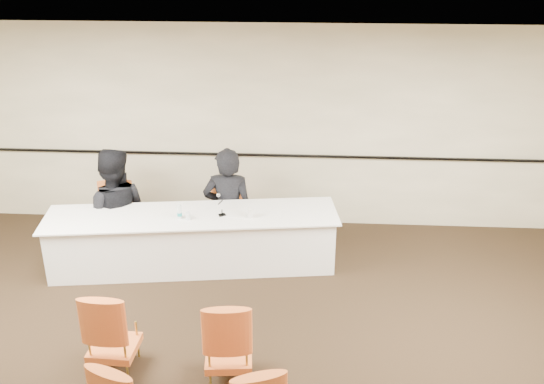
{
  "coord_description": "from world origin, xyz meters",
  "views": [
    {
      "loc": [
        0.69,
        -4.42,
        4.19
      ],
      "look_at": [
        0.25,
        2.6,
        1.1
      ],
      "focal_mm": 40.0,
      "sensor_mm": 36.0,
      "label": 1
    }
  ],
  "objects": [
    {
      "name": "aud_chair_front_left",
      "position": [
        -1.23,
        0.5,
        0.47
      ],
      "size": [
        0.52,
        0.52,
        0.95
      ],
      "primitive_type": null,
      "rotation": [
        0.0,
        0.0,
        -0.04
      ],
      "color": "#D05525",
      "rests_on": "ground"
    },
    {
      "name": "panelist_main_chair",
      "position": [
        -0.4,
        3.2,
        0.47
      ],
      "size": [
        0.56,
        0.56,
        0.95
      ],
      "primitive_type": null,
      "rotation": [
        0.0,
        0.0,
        0.14
      ],
      "color": "#D05525",
      "rests_on": "ground"
    },
    {
      "name": "panelist_second_chair",
      "position": [
        -1.96,
        2.99,
        0.47
      ],
      "size": [
        0.56,
        0.56,
        0.95
      ],
      "primitive_type": null,
      "rotation": [
        0.0,
        0.0,
        0.14
      ],
      "color": "#D05525",
      "rests_on": "ground"
    },
    {
      "name": "panel_table",
      "position": [
        -0.8,
        2.58,
        0.38
      ],
      "size": [
        3.88,
        1.38,
        0.76
      ],
      "primitive_type": null,
      "rotation": [
        0.0,
        0.0,
        0.14
      ],
      "color": "white",
      "rests_on": "ground"
    },
    {
      "name": "coffee_cup",
      "position": [
        -0.02,
        2.55,
        0.83
      ],
      "size": [
        0.09,
        0.09,
        0.13
      ],
      "primitive_type": "cylinder",
      "rotation": [
        0.0,
        0.0,
        -0.04
      ],
      "color": "silver",
      "rests_on": "panel_table"
    },
    {
      "name": "papers",
      "position": [
        -0.22,
        2.64,
        0.76
      ],
      "size": [
        0.33,
        0.27,
        0.0
      ],
      "primitive_type": "cube",
      "rotation": [
        0.0,
        0.0,
        -0.17
      ],
      "color": "white",
      "rests_on": "panel_table"
    },
    {
      "name": "water_bottle",
      "position": [
        -0.93,
        2.47,
        0.86
      ],
      "size": [
        0.06,
        0.06,
        0.21
      ],
      "primitive_type": null,
      "rotation": [
        0.0,
        0.0,
        -0.02
      ],
      "color": "teal",
      "rests_on": "panel_table"
    },
    {
      "name": "wall_rail",
      "position": [
        0.0,
        3.96,
        1.1
      ],
      "size": [
        9.8,
        0.04,
        0.03
      ],
      "primitive_type": "cube",
      "color": "black",
      "rests_on": "wall_back"
    },
    {
      "name": "panelist_second",
      "position": [
        -1.96,
        2.99,
        0.51
      ],
      "size": [
        1.06,
        0.88,
        1.98
      ],
      "primitive_type": "imported",
      "rotation": [
        0.0,
        0.0,
        3.29
      ],
      "color": "black",
      "rests_on": "ground"
    },
    {
      "name": "ceiling",
      "position": [
        0.0,
        0.0,
        3.0
      ],
      "size": [
        10.0,
        10.0,
        0.0
      ],
      "primitive_type": "plane",
      "rotation": [
        3.14,
        0.0,
        0.0
      ],
      "color": "white",
      "rests_on": "ground"
    },
    {
      "name": "aud_chair_front_mid",
      "position": [
        -0.05,
        0.42,
        0.47
      ],
      "size": [
        0.55,
        0.55,
        0.95
      ],
      "primitive_type": null,
      "rotation": [
        0.0,
        0.0,
        0.1
      ],
      "color": "#D05525",
      "rests_on": "ground"
    },
    {
      "name": "microphone",
      "position": [
        -0.4,
        2.58,
        0.89
      ],
      "size": [
        0.16,
        0.21,
        0.26
      ],
      "primitive_type": null,
      "rotation": [
        0.0,
        0.0,
        0.43
      ],
      "color": "black",
      "rests_on": "panel_table"
    },
    {
      "name": "wall_back",
      "position": [
        0.0,
        4.0,
        1.5
      ],
      "size": [
        10.0,
        0.04,
        3.0
      ],
      "primitive_type": "cube",
      "color": "#BFB796",
      "rests_on": "ground"
    },
    {
      "name": "drinking_glass",
      "position": [
        -0.81,
        2.44,
        0.81
      ],
      "size": [
        0.08,
        0.08,
        0.1
      ],
      "primitive_type": "cylinder",
      "rotation": [
        0.0,
        0.0,
        -0.23
      ],
      "color": "silver",
      "rests_on": "panel_table"
    },
    {
      "name": "panelist_main",
      "position": [
        -0.4,
        3.2,
        0.49
      ],
      "size": [
        0.72,
        0.48,
        1.95
      ],
      "primitive_type": "imported",
      "rotation": [
        0.0,
        0.0,
        3.12
      ],
      "color": "black",
      "rests_on": "ground"
    }
  ]
}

